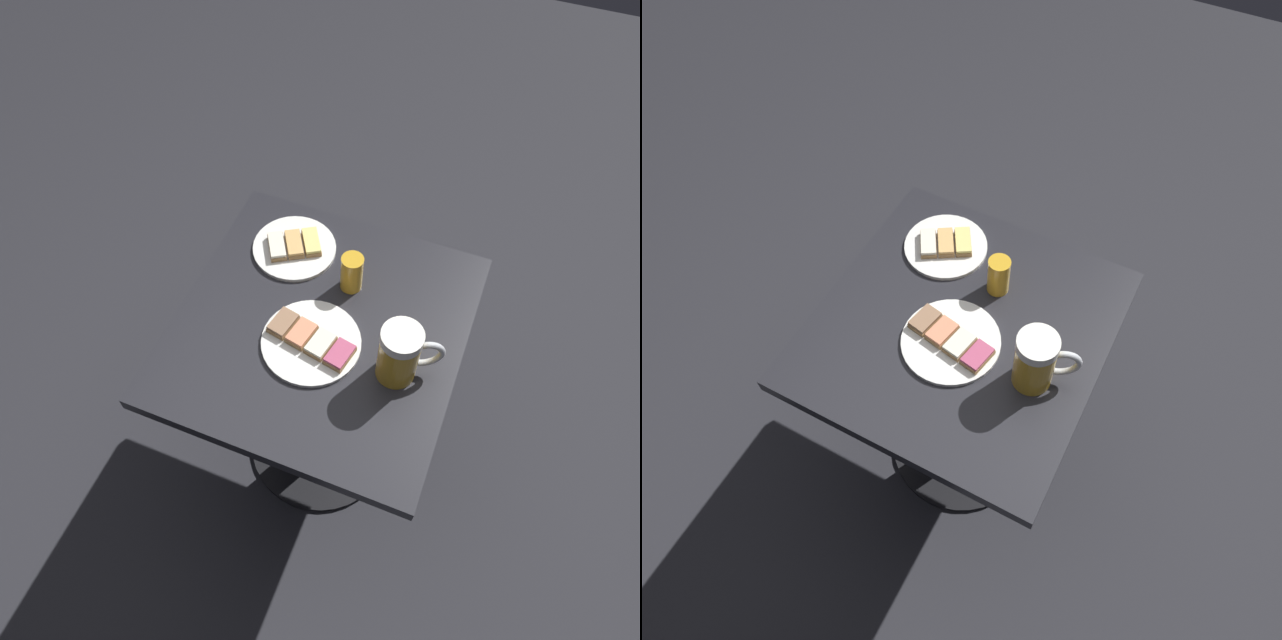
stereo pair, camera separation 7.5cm
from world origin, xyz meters
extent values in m
plane|color=#28282D|center=(0.00, 0.00, 0.00)|extent=(6.00, 6.00, 0.00)
cylinder|color=black|center=(0.00, 0.00, 0.01)|extent=(0.44, 0.44, 0.01)
cylinder|color=black|center=(0.00, 0.00, 0.35)|extent=(0.09, 0.09, 0.67)
cube|color=#232328|center=(0.00, 0.00, 0.69)|extent=(0.64, 0.66, 0.04)
cylinder|color=white|center=(0.00, 0.05, 0.71)|extent=(0.22, 0.22, 0.01)
cube|color=#9E7547|center=(0.07, 0.04, 0.72)|extent=(0.06, 0.08, 0.01)
cube|color=#997051|center=(0.07, 0.04, 0.73)|extent=(0.06, 0.07, 0.01)
cube|color=#9E7547|center=(0.02, 0.05, 0.72)|extent=(0.06, 0.08, 0.01)
cube|color=#EA8E66|center=(0.02, 0.05, 0.73)|extent=(0.06, 0.07, 0.01)
cube|color=#9E7547|center=(-0.02, 0.06, 0.72)|extent=(0.06, 0.08, 0.01)
cube|color=white|center=(-0.02, 0.06, 0.73)|extent=(0.06, 0.07, 0.01)
cube|color=#9E7547|center=(-0.07, 0.07, 0.72)|extent=(0.06, 0.08, 0.01)
cube|color=#BC4C70|center=(-0.07, 0.07, 0.73)|extent=(0.06, 0.07, 0.01)
cylinder|color=white|center=(0.14, -0.18, 0.71)|extent=(0.20, 0.20, 0.01)
cube|color=#9E7547|center=(0.10, -0.21, 0.72)|extent=(0.08, 0.09, 0.01)
cube|color=#EFE07A|center=(0.10, -0.21, 0.73)|extent=(0.07, 0.09, 0.01)
cube|color=#9E7547|center=(0.14, -0.18, 0.72)|extent=(0.08, 0.09, 0.01)
cube|color=#E5B266|center=(0.14, -0.18, 0.73)|extent=(0.07, 0.09, 0.01)
cube|color=#9E7547|center=(0.18, -0.16, 0.72)|extent=(0.08, 0.09, 0.01)
cube|color=white|center=(0.18, -0.16, 0.73)|extent=(0.07, 0.09, 0.01)
cylinder|color=gold|center=(-0.19, 0.05, 0.77)|extent=(0.09, 0.09, 0.13)
cylinder|color=white|center=(-0.19, 0.05, 0.84)|extent=(0.09, 0.09, 0.02)
torus|color=silver|center=(-0.24, 0.03, 0.77)|extent=(0.08, 0.05, 0.08)
cylinder|color=gold|center=(-0.03, -0.13, 0.75)|extent=(0.05, 0.05, 0.10)
camera|label=1|loc=(-0.27, 0.68, 1.83)|focal=33.47mm
camera|label=2|loc=(-0.34, 0.65, 1.83)|focal=33.47mm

